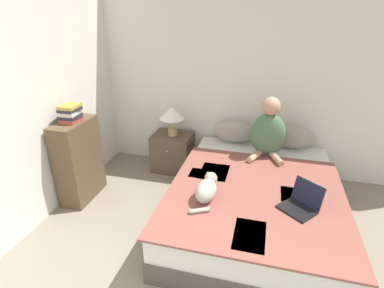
# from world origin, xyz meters

# --- Properties ---
(wall_back) EXTENTS (5.11, 0.05, 2.55)m
(wall_back) POSITION_xyz_m (0.00, 3.52, 1.27)
(wall_back) COLOR silver
(wall_back) RESTS_ON ground_plane
(wall_side) EXTENTS (0.05, 4.50, 2.55)m
(wall_side) POSITION_xyz_m (-2.08, 1.75, 1.27)
(wall_side) COLOR silver
(wall_side) RESTS_ON ground_plane
(bed) EXTENTS (1.65, 2.14, 0.46)m
(bed) POSITION_xyz_m (0.10, 2.38, 0.23)
(bed) COLOR #4C4742
(bed) RESTS_ON ground_plane
(pillow_near) EXTENTS (0.55, 0.21, 0.30)m
(pillow_near) POSITION_xyz_m (-0.26, 3.33, 0.61)
(pillow_near) COLOR gray
(pillow_near) RESTS_ON bed
(pillow_far) EXTENTS (0.55, 0.21, 0.30)m
(pillow_far) POSITION_xyz_m (0.46, 3.33, 0.61)
(pillow_far) COLOR gray
(pillow_far) RESTS_ON bed
(person_sitting) EXTENTS (0.42, 0.41, 0.70)m
(person_sitting) POSITION_xyz_m (0.17, 3.05, 0.75)
(person_sitting) COLOR #476B4C
(person_sitting) RESTS_ON bed
(cat_tabby) EXTENTS (0.20, 0.50, 0.19)m
(cat_tabby) POSITION_xyz_m (-0.33, 1.99, 0.56)
(cat_tabby) COLOR #A8A399
(cat_tabby) RESTS_ON bed
(laptop_open) EXTENTS (0.39, 0.39, 0.23)m
(laptop_open) POSITION_xyz_m (0.49, 2.03, 0.51)
(laptop_open) COLOR black
(laptop_open) RESTS_ON bed
(nightstand) EXTENTS (0.51, 0.45, 0.51)m
(nightstand) POSITION_xyz_m (-1.07, 3.24, 0.26)
(nightstand) COLOR brown
(nightstand) RESTS_ON ground_plane
(table_lamp) EXTENTS (0.33, 0.33, 0.39)m
(table_lamp) POSITION_xyz_m (-1.06, 3.23, 0.80)
(table_lamp) COLOR tan
(table_lamp) RESTS_ON nightstand
(bookshelf) EXTENTS (0.27, 0.56, 0.95)m
(bookshelf) POSITION_xyz_m (-1.89, 2.31, 0.47)
(bookshelf) COLOR brown
(bookshelf) RESTS_ON ground_plane
(book_stack_top) EXTENTS (0.19, 0.25, 0.18)m
(book_stack_top) POSITION_xyz_m (-1.89, 2.32, 1.04)
(book_stack_top) COLOR #B24238
(book_stack_top) RESTS_ON bookshelf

